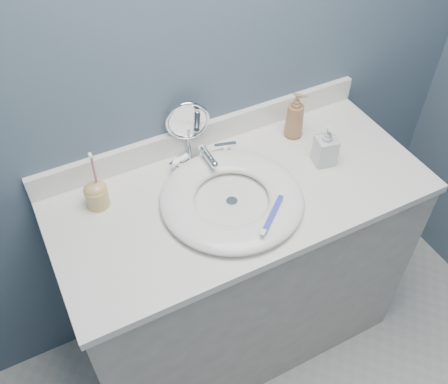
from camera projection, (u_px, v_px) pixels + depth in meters
back_wall at (201, 62)px, 1.54m from camera, size 2.20×0.02×2.40m
vanity_cabinet at (238, 273)px, 1.92m from camera, size 1.20×0.55×0.85m
countertop at (241, 194)px, 1.61m from camera, size 1.22×0.57×0.03m
backsplash at (205, 134)px, 1.73m from camera, size 1.22×0.02×0.09m
basin at (232, 198)px, 1.55m from camera, size 0.45×0.45×0.04m
drain at (232, 202)px, 1.56m from camera, size 0.04×0.04×0.01m
faucet at (204, 158)px, 1.66m from camera, size 0.25×0.13×0.07m
makeup_mirror at (188, 127)px, 1.63m from camera, size 0.15×0.08×0.22m
soap_bottle_amber at (295, 115)px, 1.73m from camera, size 0.10×0.10×0.18m
soap_bottle_clear at (326, 145)px, 1.64m from camera, size 0.08×0.08×0.15m
toothbrush_holder at (96, 194)px, 1.52m from camera, size 0.07×0.07×0.21m
toothbrush_lying at (272, 216)px, 1.47m from camera, size 0.14×0.12×0.02m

